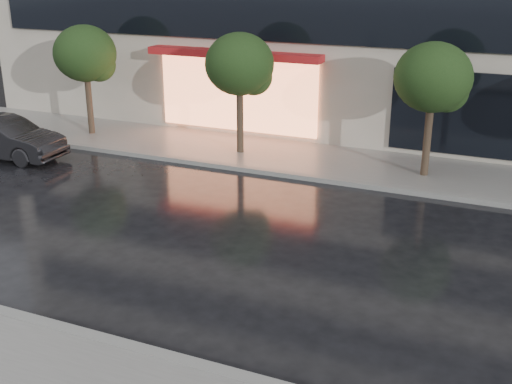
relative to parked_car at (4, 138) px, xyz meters
The scene contains 8 objects.
ground 11.89m from the parked_car, 33.94° to the right, with size 120.00×120.00×0.00m, color black.
sidewalk_far 10.51m from the parked_car, 20.20° to the left, with size 60.00×3.50×0.12m, color slate.
curb_near 12.47m from the parked_car, 37.76° to the right, with size 60.00×0.25×0.14m, color gray.
curb_far 10.04m from the parked_car, 10.77° to the left, with size 60.00×0.25×0.14m, color gray.
tree_far_west 4.18m from the parked_car, 75.09° to the left, with size 2.20×2.20×3.99m.
tree_mid_west 8.02m from the parked_car, 26.24° to the left, with size 2.20×2.20×3.99m.
tree_mid_east 13.54m from the parked_car, 14.77° to the left, with size 2.20×2.20×3.99m.
parked_car is the anchor object (origin of this frame).
Camera 1 is at (5.67, -8.47, 6.13)m, focal length 45.00 mm.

